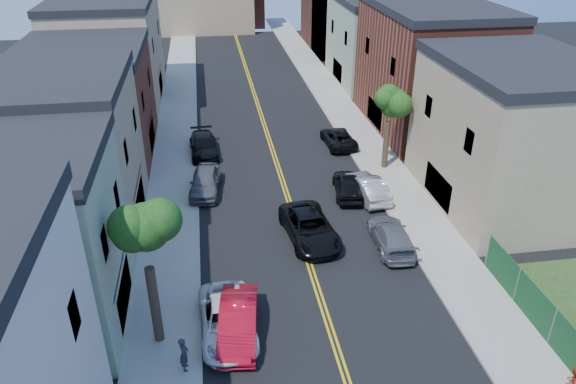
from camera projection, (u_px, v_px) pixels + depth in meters
name	position (u px, v px, depth m)	size (l,w,h in m)	color
sidewalk_left	(175.00, 131.00, 47.34)	(3.20, 100.00, 0.15)	gray
sidewalk_right	(350.00, 121.00, 49.49)	(3.20, 100.00, 0.15)	gray
curb_left	(196.00, 129.00, 47.58)	(0.30, 100.00, 0.15)	gray
curb_right	(332.00, 122.00, 49.25)	(0.30, 100.00, 0.15)	gray
bldg_left_palegrn	(10.00, 252.00, 23.66)	(9.00, 8.00, 8.50)	gray
bldg_left_tan_near	(54.00, 161.00, 31.37)	(9.00, 10.00, 9.00)	#998466
bldg_left_brick	(88.00, 107.00, 41.17)	(9.00, 12.00, 8.00)	brown
bldg_left_tan_far	(111.00, 52.00, 53.00)	(9.00, 16.00, 9.50)	#998466
bldg_right_tan	(511.00, 139.00, 34.31)	(9.00, 12.00, 9.00)	#998466
bldg_right_brick	(428.00, 71.00, 46.25)	(9.00, 14.00, 10.00)	brown
bldg_right_palegrn	(379.00, 43.00, 58.78)	(9.00, 12.00, 8.50)	gray
fence_right	(573.00, 351.00, 22.69)	(0.04, 15.00, 1.90)	#143F1E
tree_left_mid	(142.00, 218.00, 21.65)	(5.20, 5.20, 9.29)	#342A1A
tree_right_far	(391.00, 95.00, 38.11)	(4.40, 4.40, 8.03)	#342A1A
red_sedan	(238.00, 321.00, 24.74)	(1.70, 4.86, 1.60)	red
white_pickup	(227.00, 320.00, 24.91)	(2.47, 5.36, 1.49)	white
grey_car_left	(205.00, 182.00, 37.08)	(1.94, 4.83, 1.65)	#515358
black_car_left	(204.00, 146.00, 42.71)	(2.10, 5.16, 1.50)	black
grey_car_right	(391.00, 236.00, 31.25)	(2.02, 4.96, 1.44)	slate
black_car_right	(348.00, 185.00, 36.77)	(1.82, 4.53, 1.54)	black
silver_car_right	(367.00, 187.00, 36.46)	(1.64, 4.70, 1.55)	#B6B8BE
dark_car_right_far	(338.00, 138.00, 44.38)	(2.21, 4.80, 1.33)	black
black_suv_lane	(310.00, 227.00, 31.90)	(2.63, 5.70, 1.58)	black
pedestrian_left	(184.00, 354.00, 22.72)	(0.61, 0.40, 1.66)	#27272F
pedestrian_right	(572.00, 382.00, 21.45)	(0.75, 0.59, 1.55)	#AF341B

